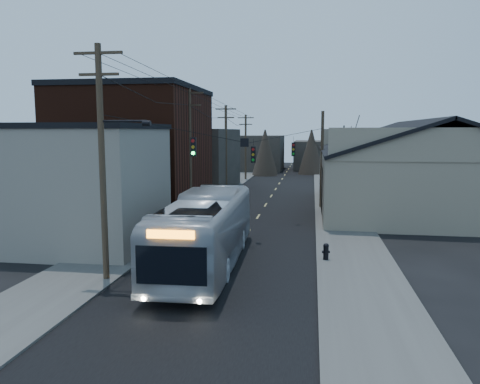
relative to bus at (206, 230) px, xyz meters
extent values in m
plane|color=black|center=(1.04, -6.06, -1.83)|extent=(160.00, 160.00, 0.00)
cube|color=black|center=(1.04, 23.94, -1.82)|extent=(9.00, 110.00, 0.02)
cube|color=#474744|center=(-5.46, 23.94, -1.77)|extent=(4.00, 110.00, 0.12)
cube|color=#474744|center=(7.54, 23.94, -1.77)|extent=(4.00, 110.00, 0.12)
cube|color=gray|center=(-7.96, 2.94, 1.67)|extent=(8.00, 8.00, 7.00)
cube|color=black|center=(-8.96, 13.94, 3.17)|extent=(10.00, 12.00, 10.00)
cube|color=#2D2A24|center=(-8.46, 29.94, 1.67)|extent=(9.00, 14.00, 7.00)
cube|color=gray|center=(14.04, 18.94, 0.67)|extent=(16.00, 20.00, 5.00)
cube|color=black|center=(10.04, 18.94, 4.47)|extent=(8.16, 20.60, 2.86)
cube|color=black|center=(18.04, 18.94, 4.47)|extent=(8.16, 20.60, 2.86)
cube|color=#2D2A24|center=(-4.96, 58.94, 1.17)|extent=(10.00, 12.00, 6.00)
cube|color=#2D2A24|center=(8.04, 63.94, 0.67)|extent=(12.00, 14.00, 5.00)
cone|color=black|center=(7.54, 13.94, 1.77)|extent=(0.40, 0.40, 7.20)
cylinder|color=#382B1E|center=(-3.96, -3.06, 3.42)|extent=(0.28, 0.28, 10.50)
cube|color=#382B1E|center=(-3.96, -3.06, 8.27)|extent=(2.20, 0.12, 0.12)
cylinder|color=#382B1E|center=(-3.96, 11.94, 3.17)|extent=(0.28, 0.28, 10.00)
cube|color=#382B1E|center=(-3.96, 11.94, 7.77)|extent=(2.20, 0.12, 0.12)
cylinder|color=#382B1E|center=(-3.96, 26.94, 2.92)|extent=(0.28, 0.28, 9.50)
cube|color=#382B1E|center=(-3.96, 26.94, 7.27)|extent=(2.20, 0.12, 0.12)
cylinder|color=#382B1E|center=(-3.96, 41.94, 2.67)|extent=(0.28, 0.28, 9.00)
cube|color=#382B1E|center=(-3.96, 41.94, 6.77)|extent=(2.20, 0.12, 0.12)
cylinder|color=#382B1E|center=(6.04, 18.94, 2.42)|extent=(0.28, 0.28, 8.50)
cube|color=black|center=(-0.96, 1.44, 4.12)|extent=(0.28, 0.20, 1.00)
cube|color=black|center=(1.64, 5.94, 3.52)|extent=(0.28, 0.20, 1.00)
cube|color=black|center=(3.84, 11.94, 3.62)|extent=(0.28, 0.20, 1.00)
imported|color=#A7ACB3|center=(0.00, 0.00, 0.00)|extent=(3.46, 13.25, 3.67)
imported|color=#ADB0B5|center=(-2.16, 22.83, -1.20)|extent=(1.47, 3.89, 1.27)
cylinder|color=black|center=(6.02, 1.66, -1.37)|extent=(0.27, 0.27, 0.69)
sphere|color=black|center=(6.02, 1.66, -0.99)|extent=(0.30, 0.30, 0.30)
cylinder|color=black|center=(6.02, 1.66, -1.31)|extent=(0.42, 0.21, 0.14)
camera|label=1|loc=(5.21, -22.50, 4.94)|focal=35.00mm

